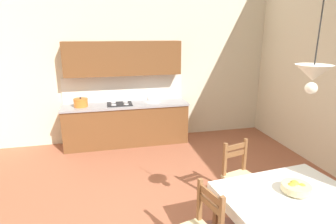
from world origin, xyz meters
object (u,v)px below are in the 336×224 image
Objects in this scene: kitchen_cabinetry at (126,106)px; dining_table at (287,204)px; pendant_lamp at (313,74)px; dining_chair_kitchen_side at (240,177)px; fruit_bowl at (296,187)px.

dining_table is (1.38, -3.64, -0.23)m from kitchen_cabinetry.
dining_chair_kitchen_side is at bearing 92.62° from pendant_lamp.
kitchen_cabinetry reaches higher than dining_chair_kitchen_side.
dining_table is 0.95m from dining_chair_kitchen_side.
dining_chair_kitchen_side is at bearing 97.55° from fruit_bowl.
dining_table is 1.84× the size of pendant_lamp.
fruit_bowl is at bearing -82.45° from dining_chair_kitchen_side.
dining_table is 1.40m from pendant_lamp.
kitchen_cabinetry is at bearing 111.83° from fruit_bowl.
dining_table is at bearing 92.97° from pendant_lamp.
fruit_bowl reaches higher than dining_table.
dining_chair_kitchen_side is 3.10× the size of fruit_bowl.
dining_chair_kitchen_side is 1.89m from pendant_lamp.
dining_chair_kitchen_side is at bearing -63.76° from kitchen_cabinetry.
kitchen_cabinetry is 3.05m from dining_chair_kitchen_side.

